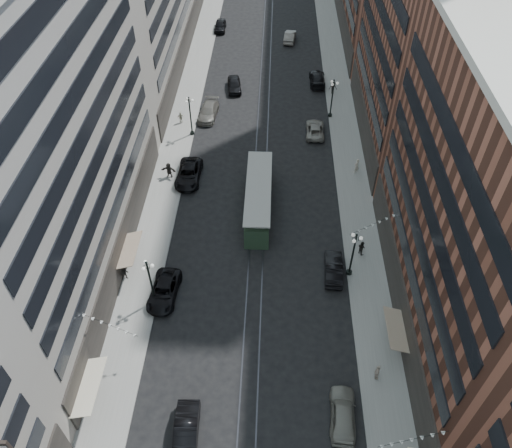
# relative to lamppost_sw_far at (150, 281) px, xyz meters

# --- Properties ---
(ground) EXTENTS (220.00, 220.00, 0.00)m
(ground) POSITION_rel_lamppost_sw_far_xyz_m (9.20, 32.00, -3.10)
(ground) COLOR black
(ground) RESTS_ON ground
(sidewalk_west) EXTENTS (4.00, 180.00, 0.15)m
(sidewalk_west) POSITION_rel_lamppost_sw_far_xyz_m (-1.80, 42.00, -3.02)
(sidewalk_west) COLOR gray
(sidewalk_west) RESTS_ON ground
(sidewalk_east) EXTENTS (4.00, 180.00, 0.15)m
(sidewalk_east) POSITION_rel_lamppost_sw_far_xyz_m (20.20, 42.00, -3.02)
(sidewalk_east) COLOR gray
(sidewalk_east) RESTS_ON ground
(rail_west) EXTENTS (0.12, 180.00, 0.02)m
(rail_west) POSITION_rel_lamppost_sw_far_xyz_m (8.50, 42.00, -3.09)
(rail_west) COLOR #2D2D33
(rail_west) RESTS_ON ground
(rail_east) EXTENTS (0.12, 180.00, 0.02)m
(rail_east) POSITION_rel_lamppost_sw_far_xyz_m (9.90, 42.00, -3.09)
(rail_east) COLOR #2D2D33
(rail_east) RESTS_ON ground
(building_west_mid) EXTENTS (8.00, 36.00, 28.00)m
(building_west_mid) POSITION_rel_lamppost_sw_far_xyz_m (-7.80, 5.00, 10.90)
(building_west_mid) COLOR gray
(building_west_mid) RESTS_ON ground
(building_east_mid) EXTENTS (8.00, 30.00, 24.00)m
(building_east_mid) POSITION_rel_lamppost_sw_far_xyz_m (26.20, -0.00, 8.90)
(building_east_mid) COLOR brown
(building_east_mid) RESTS_ON ground
(lamppost_sw_far) EXTENTS (1.03, 1.14, 5.52)m
(lamppost_sw_far) POSITION_rel_lamppost_sw_far_xyz_m (0.00, 0.00, 0.00)
(lamppost_sw_far) COLOR black
(lamppost_sw_far) RESTS_ON sidewalk_west
(lamppost_sw_mid) EXTENTS (1.03, 1.14, 5.52)m
(lamppost_sw_mid) POSITION_rel_lamppost_sw_far_xyz_m (0.00, 27.00, 0.00)
(lamppost_sw_mid) COLOR black
(lamppost_sw_mid) RESTS_ON sidewalk_west
(lamppost_se_far) EXTENTS (1.03, 1.14, 5.52)m
(lamppost_se_far) POSITION_rel_lamppost_sw_far_xyz_m (18.40, 4.00, 0.00)
(lamppost_se_far) COLOR black
(lamppost_se_far) RESTS_ON sidewalk_east
(lamppost_se_mid) EXTENTS (1.03, 1.14, 5.52)m
(lamppost_se_mid) POSITION_rel_lamppost_sw_far_xyz_m (18.40, 32.00, 0.00)
(lamppost_se_mid) COLOR black
(lamppost_se_mid) RESTS_ON sidewalk_east
(streetcar) EXTENTS (2.72, 12.29, 3.40)m
(streetcar) POSITION_rel_lamppost_sw_far_xyz_m (9.20, 12.93, -1.53)
(streetcar) COLOR #273D29
(streetcar) RESTS_ON ground
(car_2) EXTENTS (2.82, 5.50, 1.48)m
(car_2) POSITION_rel_lamppost_sw_far_xyz_m (0.80, 0.68, -2.35)
(car_2) COLOR black
(car_2) RESTS_ON ground
(car_4) EXTENTS (2.28, 4.98, 1.66)m
(car_4) POSITION_rel_lamppost_sw_far_xyz_m (16.50, -10.54, -2.27)
(car_4) COLOR slate
(car_4) RESTS_ON ground
(car_5) EXTENTS (1.93, 5.04, 1.64)m
(car_5) POSITION_rel_lamppost_sw_far_xyz_m (4.70, -12.45, -2.28)
(car_5) COLOR black
(car_5) RESTS_ON ground
(pedestrian_2) EXTENTS (0.87, 0.65, 1.60)m
(pedestrian_2) POSITION_rel_lamppost_sw_far_xyz_m (-3.30, 2.47, -2.15)
(pedestrian_2) COLOR black
(pedestrian_2) RESTS_ON sidewalk_west
(pedestrian_4) EXTENTS (0.63, 1.07, 1.72)m
(pedestrian_4) POSITION_rel_lamppost_sw_far_xyz_m (19.55, -7.05, -2.09)
(pedestrian_4) COLOR beige
(pedestrian_4) RESTS_ON sidewalk_east
(car_7) EXTENTS (2.85, 5.96, 1.64)m
(car_7) POSITION_rel_lamppost_sw_far_xyz_m (0.80, 17.91, -2.28)
(car_7) COLOR black
(car_7) RESTS_ON ground
(car_8) EXTENTS (2.80, 5.81, 1.63)m
(car_8) POSITION_rel_lamppost_sw_far_xyz_m (1.69, 31.44, -2.28)
(car_8) COLOR #646159
(car_8) RESTS_ON ground
(car_9) EXTENTS (1.92, 4.76, 1.62)m
(car_9) POSITION_rel_lamppost_sw_far_xyz_m (0.80, 59.27, -2.29)
(car_9) COLOR black
(car_9) RESTS_ON ground
(car_10) EXTENTS (1.91, 4.84, 1.57)m
(car_10) POSITION_rel_lamppost_sw_far_xyz_m (16.84, 4.02, -2.31)
(car_10) COLOR black
(car_10) RESTS_ON ground
(car_11) EXTENTS (2.51, 5.10, 1.39)m
(car_11) POSITION_rel_lamppost_sw_far_xyz_m (16.12, 27.89, -2.40)
(car_11) COLOR gray
(car_11) RESTS_ON ground
(car_12) EXTENTS (2.29, 5.55, 1.60)m
(car_12) POSITION_rel_lamppost_sw_far_xyz_m (17.05, 41.17, -2.29)
(car_12) COLOR black
(car_12) RESTS_ON ground
(car_13) EXTENTS (2.51, 5.00, 1.63)m
(car_13) POSITION_rel_lamppost_sw_far_xyz_m (4.73, 38.80, -2.28)
(car_13) COLOR black
(car_13) RESTS_ON ground
(car_14) EXTENTS (2.30, 5.08, 1.62)m
(car_14) POSITION_rel_lamppost_sw_far_xyz_m (13.08, 55.39, -2.29)
(car_14) COLOR slate
(car_14) RESTS_ON ground
(pedestrian_5) EXTENTS (1.86, 0.80, 1.94)m
(pedestrian_5) POSITION_rel_lamppost_sw_far_xyz_m (-1.56, 18.12, -1.98)
(pedestrian_5) COLOR black
(pedestrian_5) RESTS_ON sidewalk_west
(pedestrian_6) EXTENTS (0.99, 0.60, 1.57)m
(pedestrian_6) POSITION_rel_lamppost_sw_far_xyz_m (-1.84, 29.64, -2.16)
(pedestrian_6) COLOR #B8B399
(pedestrian_6) RESTS_ON sidewalk_west
(pedestrian_7) EXTENTS (0.82, 0.90, 1.64)m
(pedestrian_7) POSITION_rel_lamppost_sw_far_xyz_m (19.82, 6.71, -2.13)
(pedestrian_7) COLOR black
(pedestrian_7) RESTS_ON sidewalk_east
(pedestrian_8) EXTENTS (0.81, 0.80, 1.89)m
(pedestrian_8) POSITION_rel_lamppost_sw_far_xyz_m (20.67, 19.83, -2.00)
(pedestrian_8) COLOR beige
(pedestrian_8) RESTS_ON sidewalk_east
(pedestrian_9) EXTENTS (1.20, 0.52, 1.85)m
(pedestrian_9) POSITION_rel_lamppost_sw_far_xyz_m (19.16, 38.08, -2.02)
(pedestrian_9) COLOR black
(pedestrian_9) RESTS_ON sidewalk_east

